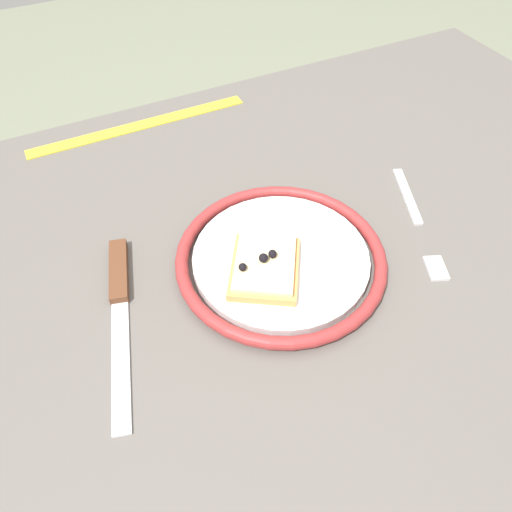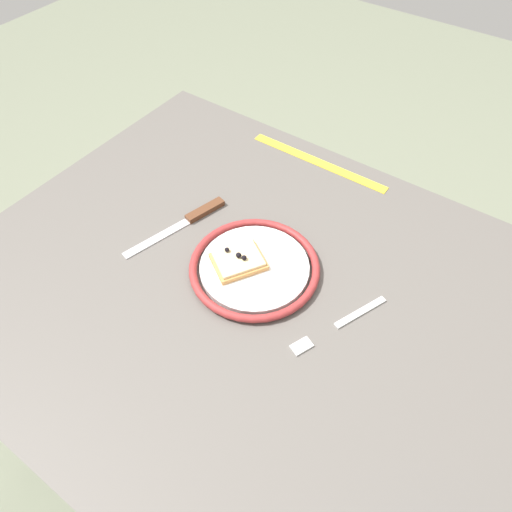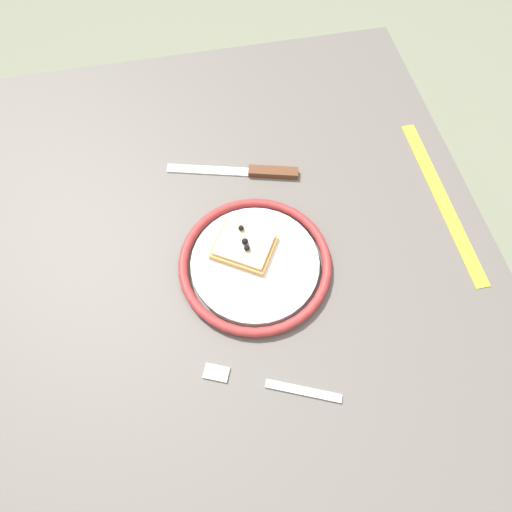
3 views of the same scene
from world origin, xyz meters
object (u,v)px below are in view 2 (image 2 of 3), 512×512
(dining_table, at_px, (264,316))
(knife, at_px, (192,218))
(fork, at_px, (339,324))
(plate, at_px, (254,267))
(pizza_slice_near, at_px, (238,261))
(measuring_tape, at_px, (318,162))

(dining_table, bearing_deg, knife, -17.45)
(knife, relative_size, fork, 1.23)
(plate, bearing_deg, fork, 175.43)
(knife, bearing_deg, pizza_slice_near, 162.35)
(dining_table, relative_size, fork, 6.02)
(dining_table, height_order, knife, knife)
(knife, bearing_deg, dining_table, 162.55)
(knife, height_order, measuring_tape, knife)
(plate, relative_size, fork, 1.29)
(plate, distance_m, measuring_tape, 0.36)
(dining_table, bearing_deg, plate, -37.32)
(pizza_slice_near, height_order, knife, pizza_slice_near)
(pizza_slice_near, relative_size, fork, 0.62)
(dining_table, height_order, plate, plate)
(measuring_tape, bearing_deg, knife, 69.06)
(pizza_slice_near, distance_m, measuring_tape, 0.37)
(plate, height_order, pizza_slice_near, pizza_slice_near)
(fork, relative_size, measuring_tape, 0.55)
(dining_table, relative_size, plate, 4.65)
(fork, bearing_deg, plate, -4.57)
(knife, height_order, fork, knife)
(plate, bearing_deg, knife, -11.37)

